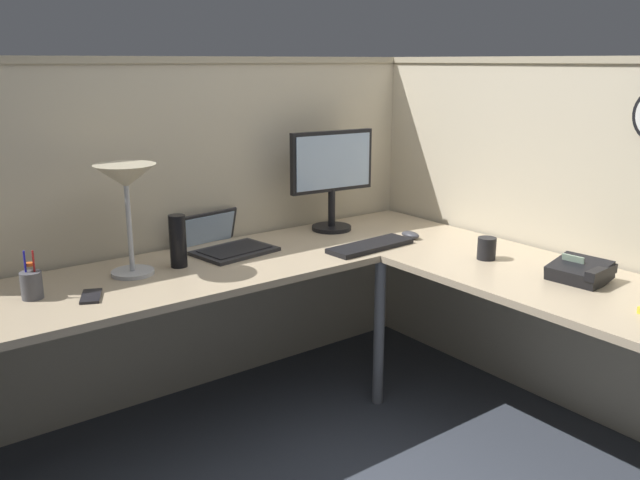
# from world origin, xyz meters

# --- Properties ---
(ground_plane) EXTENTS (6.80, 6.80, 0.00)m
(ground_plane) POSITION_xyz_m (0.00, 0.00, 0.00)
(ground_plane) COLOR #383D47
(cubicle_wall_back) EXTENTS (2.57, 0.12, 1.58)m
(cubicle_wall_back) POSITION_xyz_m (-0.36, 0.87, 0.79)
(cubicle_wall_back) COLOR beige
(cubicle_wall_back) RESTS_ON ground
(cubicle_wall_right) EXTENTS (0.12, 2.37, 1.58)m
(cubicle_wall_right) POSITION_xyz_m (0.87, -0.27, 0.79)
(cubicle_wall_right) COLOR beige
(cubicle_wall_right) RESTS_ON ground
(desk) EXTENTS (2.35, 2.15, 0.73)m
(desk) POSITION_xyz_m (-0.15, -0.05, 0.63)
(desk) COLOR tan
(desk) RESTS_ON ground
(monitor) EXTENTS (0.46, 0.20, 0.50)m
(monitor) POSITION_xyz_m (0.25, 0.64, 1.02)
(monitor) COLOR black
(monitor) RESTS_ON desk
(laptop) EXTENTS (0.39, 0.43, 0.22)m
(laptop) POSITION_xyz_m (-0.37, 0.66, 0.75)
(laptop) COLOR #232326
(laptop) RESTS_ON desk
(keyboard) EXTENTS (0.44, 0.16, 0.02)m
(keyboard) POSITION_xyz_m (0.18, 0.26, 0.74)
(keyboard) COLOR black
(keyboard) RESTS_ON desk
(computer_mouse) EXTENTS (0.06, 0.10, 0.03)m
(computer_mouse) POSITION_xyz_m (0.45, 0.28, 0.75)
(computer_mouse) COLOR #38383D
(computer_mouse) RESTS_ON desk
(desk_lamp_dome) EXTENTS (0.24, 0.24, 0.44)m
(desk_lamp_dome) POSITION_xyz_m (-0.83, 0.55, 1.09)
(desk_lamp_dome) COLOR #B7BABF
(desk_lamp_dome) RESTS_ON desk
(pen_cup) EXTENTS (0.08, 0.08, 0.18)m
(pen_cup) POSITION_xyz_m (-1.23, 0.49, 0.78)
(pen_cup) COLOR #4C4C51
(pen_cup) RESTS_ON desk
(cell_phone) EXTENTS (0.12, 0.16, 0.01)m
(cell_phone) POSITION_xyz_m (-1.06, 0.38, 0.73)
(cell_phone) COLOR black
(cell_phone) RESTS_ON desk
(thermos_flask) EXTENTS (0.07, 0.07, 0.22)m
(thermos_flask) POSITION_xyz_m (-0.64, 0.53, 0.84)
(thermos_flask) COLOR black
(thermos_flask) RESTS_ON desk
(office_phone) EXTENTS (0.21, 0.22, 0.11)m
(office_phone) POSITION_xyz_m (0.53, -0.59, 0.77)
(office_phone) COLOR black
(office_phone) RESTS_ON desk
(coffee_mug) EXTENTS (0.08, 0.08, 0.10)m
(coffee_mug) POSITION_xyz_m (0.47, -0.17, 0.78)
(coffee_mug) COLOR black
(coffee_mug) RESTS_ON desk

